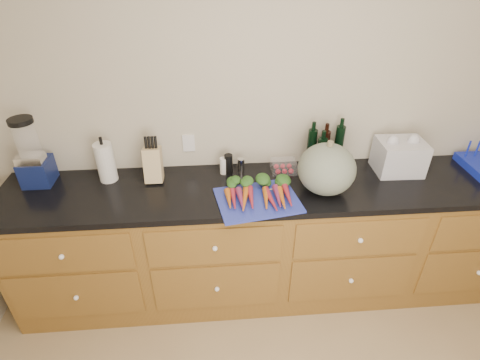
{
  "coord_description": "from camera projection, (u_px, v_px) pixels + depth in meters",
  "views": [
    {
      "loc": [
        -0.43,
        -0.69,
        2.29
      ],
      "look_at": [
        -0.28,
        1.2,
        1.06
      ],
      "focal_mm": 28.0,
      "sensor_mm": 36.0,
      "label": 1
    }
  ],
  "objects": [
    {
      "name": "wall_back",
      "position": [
        277.0,
        114.0,
        2.51
      ],
      "size": [
        4.1,
        0.05,
        2.6
      ],
      "primitive_type": "cube",
      "color": "#C0B69F",
      "rests_on": "ground"
    },
    {
      "name": "cabinets",
      "position": [
        278.0,
        242.0,
        2.69
      ],
      "size": [
        3.6,
        0.64,
        0.9
      ],
      "color": "brown",
      "rests_on": "ground"
    },
    {
      "name": "countertop",
      "position": [
        282.0,
        188.0,
        2.44
      ],
      "size": [
        3.64,
        0.62,
        0.04
      ],
      "primitive_type": "cube",
      "color": "black",
      "rests_on": "cabinets"
    },
    {
      "name": "cutting_board",
      "position": [
        258.0,
        200.0,
        2.28
      ],
      "size": [
        0.54,
        0.44,
        0.01
      ],
      "primitive_type": "cube",
      "rotation": [
        0.0,
        0.0,
        0.17
      ],
      "color": "#2633A0",
      "rests_on": "countertop"
    },
    {
      "name": "carrots",
      "position": [
        257.0,
        191.0,
        2.3
      ],
      "size": [
        0.42,
        0.31,
        0.06
      ],
      "color": "#C46117",
      "rests_on": "cutting_board"
    },
    {
      "name": "squash",
      "position": [
        327.0,
        169.0,
        2.29
      ],
      "size": [
        0.35,
        0.35,
        0.32
      ],
      "primitive_type": "ellipsoid",
      "color": "#586353",
      "rests_on": "countertop"
    },
    {
      "name": "blender_appliance",
      "position": [
        32.0,
        156.0,
        2.35
      ],
      "size": [
        0.18,
        0.18,
        0.45
      ],
      "color": "#101A4C",
      "rests_on": "countertop"
    },
    {
      "name": "paper_towel",
      "position": [
        106.0,
        162.0,
        2.42
      ],
      "size": [
        0.12,
        0.12,
        0.26
      ],
      "primitive_type": "cylinder",
      "color": "silver",
      "rests_on": "countertop"
    },
    {
      "name": "knife_block",
      "position": [
        153.0,
        165.0,
        2.43
      ],
      "size": [
        0.11,
        0.11,
        0.23
      ],
      "primitive_type": "cube",
      "color": "tan",
      "rests_on": "countertop"
    },
    {
      "name": "grinder_salt",
      "position": [
        224.0,
        166.0,
        2.52
      ],
      "size": [
        0.05,
        0.05,
        0.12
      ],
      "primitive_type": "cylinder",
      "color": "white",
      "rests_on": "countertop"
    },
    {
      "name": "grinder_pepper",
      "position": [
        229.0,
        164.0,
        2.52
      ],
      "size": [
        0.06,
        0.06,
        0.14
      ],
      "primitive_type": "cylinder",
      "color": "black",
      "rests_on": "countertop"
    },
    {
      "name": "canister_chrome",
      "position": [
        241.0,
        166.0,
        2.53
      ],
      "size": [
        0.05,
        0.05,
        0.11
      ],
      "primitive_type": "cylinder",
      "color": "silver",
      "rests_on": "countertop"
    },
    {
      "name": "tomato_box",
      "position": [
        284.0,
        166.0,
        2.55
      ],
      "size": [
        0.17,
        0.13,
        0.08
      ],
      "primitive_type": "cube",
      "color": "white",
      "rests_on": "countertop"
    },
    {
      "name": "bottles",
      "position": [
        324.0,
        150.0,
        2.55
      ],
      "size": [
        0.25,
        0.13,
        0.3
      ],
      "color": "black",
      "rests_on": "countertop"
    },
    {
      "name": "grocery_bag",
      "position": [
        399.0,
        157.0,
        2.52
      ],
      "size": [
        0.31,
        0.25,
        0.22
      ],
      "primitive_type": null,
      "rotation": [
        0.0,
        0.0,
        -0.03
      ],
      "color": "silver",
      "rests_on": "countertop"
    }
  ]
}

